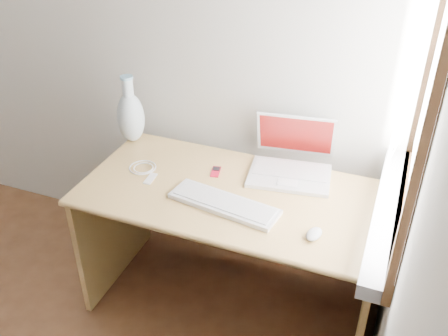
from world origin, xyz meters
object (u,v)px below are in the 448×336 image
at_px(laptop, 293,162).
at_px(vase, 131,116).
at_px(external_keyboard, 224,203).
at_px(desk, 237,217).

relative_size(laptop, vase, 1.14).
bearing_deg(vase, external_keyboard, -29.04).
distance_m(laptop, external_keyboard, 0.42).
height_order(laptop, vase, vase).
height_order(desk, external_keyboard, external_keyboard).
distance_m(desk, vase, 0.75).
bearing_deg(laptop, external_keyboard, -126.99).
height_order(desk, laptop, laptop).
relative_size(desk, external_keyboard, 2.69).
distance_m(external_keyboard, vase, 0.75).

